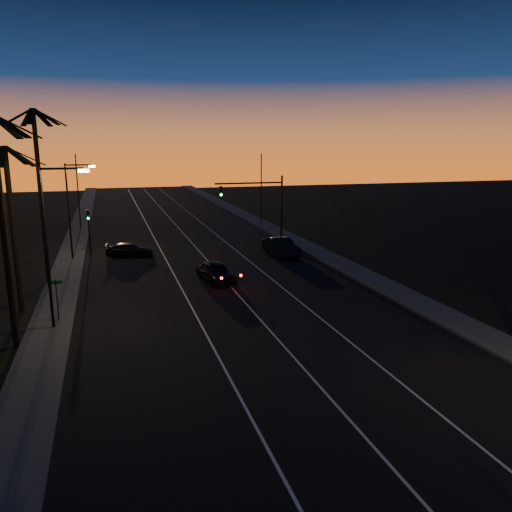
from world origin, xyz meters
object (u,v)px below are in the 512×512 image
object	(u,v)px
signal_mast	(260,198)
cross_car	(130,250)
lead_car	(216,272)
right_car	(281,247)

from	to	relation	value
signal_mast	cross_car	size ratio (longest dim) A/B	1.55
cross_car	signal_mast	bearing A→B (deg)	9.67
lead_car	cross_car	bearing A→B (deg)	118.72
right_car	cross_car	size ratio (longest dim) A/B	1.13
signal_mast	cross_car	bearing A→B (deg)	-170.33
lead_car	right_car	bearing A→B (deg)	42.57
lead_car	cross_car	world-z (taller)	lead_car
signal_mast	lead_car	bearing A→B (deg)	-119.81
lead_car	cross_car	distance (m)	12.09
lead_car	right_car	size ratio (longest dim) A/B	1.00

